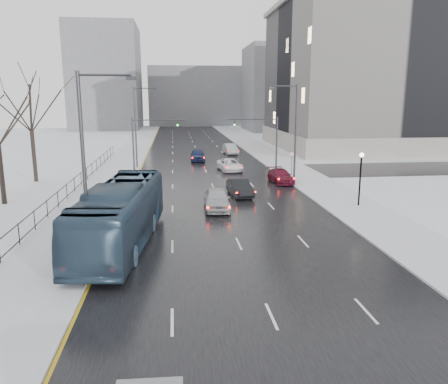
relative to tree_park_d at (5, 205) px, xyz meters
name	(u,v)px	position (x,y,z in m)	size (l,w,h in m)	color
road	(200,159)	(17.80, 26.00, 0.02)	(16.00, 150.00, 0.04)	black
cross_road	(207,172)	(17.80, 14.00, 0.02)	(130.00, 10.00, 0.04)	black
sidewalk_left	(127,159)	(7.30, 26.00, 0.08)	(5.00, 150.00, 0.16)	silver
sidewalk_right	(271,157)	(28.30, 26.00, 0.08)	(5.00, 150.00, 0.16)	silver
park_strip	(58,161)	(-2.20, 26.00, 0.06)	(14.00, 150.00, 0.12)	white
tree_park_d	(5,205)	(0.00, 0.00, 0.00)	(8.75, 8.75, 12.50)	black
tree_park_e	(36,182)	(-0.40, 10.00, 0.00)	(9.45, 9.45, 13.50)	black
iron_fence	(51,204)	(4.80, -4.00, 0.91)	(0.06, 70.00, 1.30)	black
streetlight_r_mid	(293,129)	(25.97, 6.00, 5.62)	(2.95, 0.25, 10.00)	#2D2D33
streetlight_l_near	(88,159)	(9.63, -14.00, 5.62)	(2.95, 0.25, 10.00)	#2D2D33
streetlight_l_far	(137,123)	(9.63, 18.00, 5.62)	(2.95, 0.25, 10.00)	#2D2D33
lamppost_r_mid	(361,171)	(28.80, -4.00, 2.94)	(0.36, 0.36, 4.28)	black
mast_signal_right	(268,137)	(25.13, 14.00, 4.11)	(6.10, 0.33, 6.50)	#2D2D33
mast_signal_left	(142,139)	(10.47, 14.00, 4.11)	(6.10, 0.33, 6.50)	#2D2D33
no_uturn_sign	(292,157)	(27.00, 10.00, 2.30)	(0.60, 0.06, 2.70)	#2D2D33
civic_building	(395,83)	(52.80, 38.00, 11.21)	(41.00, 31.00, 24.80)	gray
bldg_far_right	(291,89)	(45.80, 81.00, 11.00)	(24.00, 20.00, 22.00)	slate
bldg_far_left	(106,78)	(-4.20, 91.00, 14.00)	(18.00, 22.00, 28.00)	slate
bldg_far_center	(197,97)	(21.80, 106.00, 9.00)	(30.00, 18.00, 18.00)	slate
bus	(121,214)	(10.80, -11.28, 1.91)	(3.14, 13.42, 3.74)	#2D4257
sedan_center_near	(217,199)	(17.30, -3.51, 0.88)	(1.99, 4.94, 1.68)	#ACAEB1
sedan_right_near	(240,188)	(19.82, 1.08, 0.78)	(1.57, 4.51, 1.49)	black
sedan_right_cross	(230,165)	(20.68, 14.79, 0.76)	(2.38, 5.17, 1.44)	white
sedan_right_far	(281,176)	(25.00, 6.81, 0.73)	(1.92, 4.73, 1.37)	maroon
sedan_center_far	(198,155)	(17.30, 23.62, 0.85)	(1.92, 4.77, 1.63)	navy
sedan_right_distant	(230,149)	(22.76, 30.61, 0.85)	(1.71, 4.91, 1.62)	#999B9E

